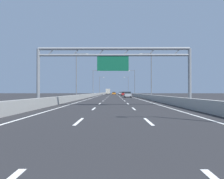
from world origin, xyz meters
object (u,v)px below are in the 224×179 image
at_px(orange_car, 114,93).
at_px(red_car, 124,94).
at_px(streetlamp_left_distant, 100,84).
at_px(streetlamp_right_distant, 128,84).
at_px(streetlamp_left_mid, 78,73).
at_px(sign_gantry, 114,61).
at_px(white_car, 120,93).
at_px(silver_car, 128,94).
at_px(streetlamp_right_mid, 150,73).
at_px(box_truck, 108,91).
at_px(streetlamp_right_far, 134,81).
at_px(streetlamp_left_far, 94,81).

xyz_separation_m(orange_car, red_car, (3.72, -27.69, 0.04)).
relative_size(streetlamp_left_distant, streetlamp_right_distant, 1.00).
bearing_deg(streetlamp_left_mid, sign_gantry, -71.90).
bearing_deg(white_car, silver_car, -89.91).
distance_m(streetlamp_right_mid, box_truck, 88.21).
bearing_deg(streetlamp_right_distant, silver_car, -93.45).
bearing_deg(orange_car, streetlamp_left_mid, -96.35).
relative_size(streetlamp_left_mid, white_car, 2.05).
xyz_separation_m(streetlamp_right_far, red_car, (-3.73, 1.22, -4.61)).
relative_size(streetlamp_left_far, streetlamp_right_distant, 1.00).
xyz_separation_m(streetlamp_right_mid, box_truck, (-10.89, 87.46, -3.69)).
height_order(streetlamp_right_far, orange_car, streetlamp_right_far).
relative_size(streetlamp_right_distant, box_truck, 1.07).
bearing_deg(streetlamp_right_mid, box_truck, 97.10).
height_order(streetlamp_left_distant, red_car, streetlamp_left_distant).
xyz_separation_m(streetlamp_left_distant, silver_car, (11.21, -61.75, -4.61)).
bearing_deg(streetlamp_right_distant, streetlamp_right_far, -90.00).
distance_m(silver_car, red_car, 24.61).
height_order(streetlamp_right_far, red_car, streetlamp_right_far).
height_order(streetlamp_left_mid, streetlamp_right_mid, same).
bearing_deg(sign_gantry, streetlamp_right_distant, 85.70).
height_order(streetlamp_right_distant, red_car, streetlamp_right_distant).
bearing_deg(streetlamp_left_distant, streetlamp_left_far, -90.00).
bearing_deg(sign_gantry, white_car, 88.02).
relative_size(sign_gantry, white_car, 3.62).
xyz_separation_m(streetlamp_left_far, silver_car, (11.21, -23.39, -4.61)).
xyz_separation_m(streetlamp_right_far, silver_car, (-3.72, -23.39, -4.61)).
xyz_separation_m(streetlamp_left_mid, streetlamp_left_distant, (0.00, 76.73, 0.00)).
relative_size(sign_gantry, box_truck, 1.88).
distance_m(streetlamp_right_mid, silver_car, 16.11).
bearing_deg(streetlamp_left_distant, sign_gantry, -85.72).
relative_size(sign_gantry, orange_car, 3.93).
distance_m(streetlamp_left_mid, red_car, 41.40).
xyz_separation_m(streetlamp_left_distant, white_car, (11.10, 6.01, -4.66)).
xyz_separation_m(streetlamp_left_far, streetlamp_right_far, (14.93, 0.00, 0.00)).
height_order(streetlamp_right_distant, orange_car, streetlamp_right_distant).
relative_size(sign_gantry, streetlamp_left_far, 1.76).
xyz_separation_m(streetlamp_left_mid, orange_car, (7.48, 67.27, -4.66)).
height_order(silver_car, red_car, red_car).
bearing_deg(white_car, sign_gantry, -91.98).
xyz_separation_m(streetlamp_left_mid, streetlamp_right_mid, (14.93, 0.00, 0.00)).
height_order(streetlamp_left_distant, silver_car, streetlamp_left_distant).
relative_size(sign_gantry, streetlamp_right_distant, 1.76).
bearing_deg(streetlamp_left_mid, white_car, 82.36).
relative_size(streetlamp_left_mid, streetlamp_left_distant, 1.00).
height_order(streetlamp_left_far, orange_car, streetlamp_left_far).
bearing_deg(streetlamp_left_far, streetlamp_left_distant, 90.00).
bearing_deg(silver_car, streetlamp_left_distant, 100.29).
relative_size(streetlamp_right_far, streetlamp_right_distant, 1.00).
distance_m(streetlamp_right_far, streetlamp_left_distant, 41.17).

